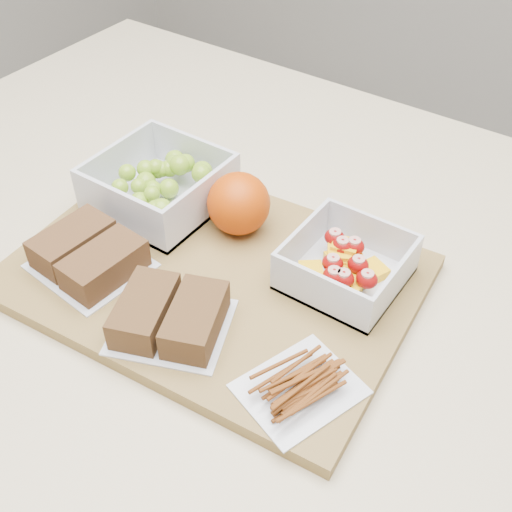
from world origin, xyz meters
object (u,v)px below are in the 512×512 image
Objects in this scene: grape_container at (162,185)px; sandwich_bag_center at (170,316)px; orange at (239,204)px; pretzel_bag at (300,382)px; cutting_board at (214,276)px; sandwich_bag_left at (88,255)px; fruit_container at (346,266)px.

grape_container is 0.21m from sandwich_bag_center.
pretzel_bag is (0.18, -0.15, -0.02)m from orange.
sandwich_bag_center reaches higher than pretzel_bag.
sandwich_bag_left reaches higher than cutting_board.
pretzel_bag is at bearing -40.75° from orange.
fruit_container is at bearing 1.71° from grape_container.
orange reaches higher than sandwich_bag_center.
cutting_board is 3.01× the size of sandwich_bag_center.
cutting_board is 0.09m from sandwich_bag_center.
grape_container is (-0.12, 0.06, 0.03)m from cutting_board.
cutting_board is 3.66× the size of fruit_container.
orange is 0.58× the size of pretzel_bag.
sandwich_bag_left and sandwich_bag_center have the same top height.
cutting_board is at bearing -26.63° from grape_container.
pretzel_bag is at bearing -1.78° from sandwich_bag_left.
cutting_board is at bearing -75.50° from orange.
sandwich_bag_center is at bearing -46.91° from grape_container.
sandwich_bag_left reaches higher than pretzel_bag.
fruit_container is at bearing 55.89° from sandwich_bag_center.
fruit_container is 0.19m from sandwich_bag_center.
orange reaches higher than pretzel_bag.
fruit_container is 0.14m from orange.
orange is at bearing 102.15° from sandwich_bag_center.
sandwich_bag_left is (0.01, -0.13, -0.01)m from grape_container.
grape_container is 0.32m from pretzel_bag.
fruit_container is 1.60× the size of orange.
sandwich_bag_left is (-0.09, -0.14, -0.02)m from orange.
sandwich_bag_center is at bearing -176.50° from pretzel_bag.
orange is (-0.02, 0.07, 0.04)m from cutting_board.
fruit_container is at bearing 30.71° from sandwich_bag_left.
pretzel_bag is at bearing -26.48° from grape_container.
sandwich_bag_left is 0.89× the size of sandwich_bag_center.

